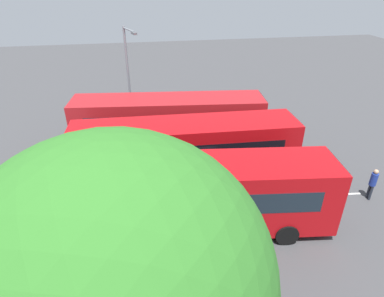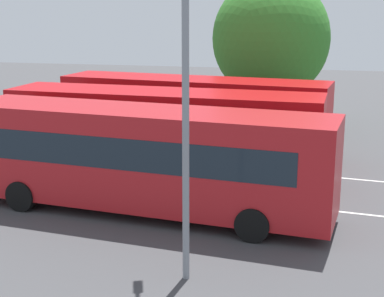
% 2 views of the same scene
% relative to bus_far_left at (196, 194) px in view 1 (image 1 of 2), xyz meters
% --- Properties ---
extents(ground_plane, '(78.39, 78.39, 0.00)m').
position_rel_bus_far_left_xyz_m(ground_plane, '(0.23, 3.72, -1.77)').
color(ground_plane, '#424244').
extents(bus_far_left, '(11.73, 3.81, 3.22)m').
position_rel_bus_far_left_xyz_m(bus_far_left, '(0.00, 0.00, 0.00)').
color(bus_far_left, '#B70C11').
rests_on(bus_far_left, ground).
extents(bus_center_left, '(11.62, 2.94, 3.22)m').
position_rel_bus_far_left_xyz_m(bus_center_left, '(0.24, 3.91, 0.00)').
color(bus_center_left, '#B70C11').
rests_on(bus_center_left, ground).
extents(bus_center_right, '(11.72, 3.70, 3.22)m').
position_rel_bus_far_left_xyz_m(bus_center_right, '(-0.21, 7.65, 0.00)').
color(bus_center_right, '#AD191E').
rests_on(bus_center_right, ground).
extents(pedestrian, '(0.34, 0.34, 1.69)m').
position_rel_bus_far_left_xyz_m(pedestrian, '(8.77, 0.49, -0.78)').
color(pedestrian, '#232833').
rests_on(pedestrian, ground).
extents(street_lamp, '(0.89, 2.17, 6.79)m').
position_rel_bus_far_left_xyz_m(street_lamp, '(-2.45, 11.49, 2.16)').
color(street_lamp, gray).
rests_on(street_lamp, ground).
extents(depot_tree, '(5.99, 5.39, 7.74)m').
position_rel_bus_far_left_xyz_m(depot_tree, '(-2.67, -6.32, 2.81)').
color(depot_tree, '#4C3823').
rests_on(depot_tree, ground).
extents(lane_stripe_outer_left, '(16.91, 1.96, 0.01)m').
position_rel_bus_far_left_xyz_m(lane_stripe_outer_left, '(0.23, 1.84, -1.77)').
color(lane_stripe_outer_left, silver).
rests_on(lane_stripe_outer_left, ground).
extents(lane_stripe_inner_left, '(16.91, 1.96, 0.01)m').
position_rel_bus_far_left_xyz_m(lane_stripe_inner_left, '(0.23, 5.59, -1.77)').
color(lane_stripe_inner_left, silver).
rests_on(lane_stripe_inner_left, ground).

